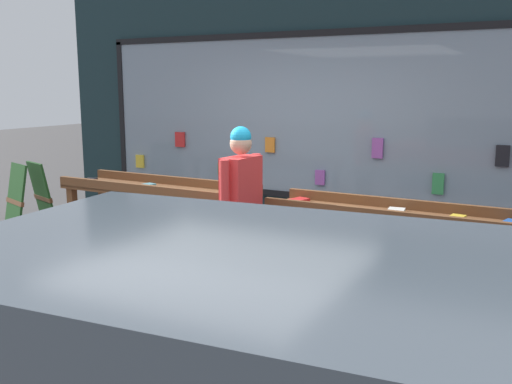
{
  "coord_description": "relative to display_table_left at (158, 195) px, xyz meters",
  "views": [
    {
      "loc": [
        2.7,
        -4.37,
        1.98
      ],
      "look_at": [
        0.02,
        0.7,
        0.91
      ],
      "focal_mm": 40.0,
      "sensor_mm": 36.0,
      "label": 1
    }
  ],
  "objects": [
    {
      "name": "ground_plane",
      "position": [
        1.39,
        -0.9,
        -0.72
      ],
      "size": [
        40.0,
        40.0,
        0.0
      ],
      "primitive_type": "plane",
      "color": "#474444"
    },
    {
      "name": "shopfront_facade",
      "position": [
        1.42,
        1.49,
        0.97
      ],
      "size": [
        7.88,
        0.29,
        3.42
      ],
      "color": "#192D33",
      "rests_on": "ground_plane"
    },
    {
      "name": "sandwich_board_sign",
      "position": [
        -2.01,
        -0.14,
        -0.22
      ],
      "size": [
        0.63,
        0.71,
        0.98
      ],
      "rotation": [
        0.0,
        0.0,
        -0.33
      ],
      "color": "#193F19",
      "rests_on": "ground_plane"
    },
    {
      "name": "person_browsing",
      "position": [
        1.46,
        -0.6,
        0.21
      ],
      "size": [
        0.25,
        0.64,
        1.61
      ],
      "rotation": [
        0.0,
        0.0,
        1.51
      ],
      "color": "#2D334C",
      "rests_on": "ground_plane"
    },
    {
      "name": "display_table_left",
      "position": [
        0.0,
        0.0,
        0.0
      ],
      "size": [
        2.43,
        0.72,
        0.9
      ],
      "color": "brown",
      "rests_on": "ground_plane"
    },
    {
      "name": "small_dog",
      "position": [
        0.98,
        -0.73,
        -0.44
      ],
      "size": [
        0.27,
        0.57,
        0.41
      ],
      "rotation": [
        0.0,
        0.0,
        1.76
      ],
      "color": "#99724C",
      "rests_on": "ground_plane"
    },
    {
      "name": "display_table_right",
      "position": [
        2.79,
        0.0,
        -0.01
      ],
      "size": [
        2.43,
        0.66,
        0.88
      ],
      "color": "brown",
      "rests_on": "ground_plane"
    }
  ]
}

